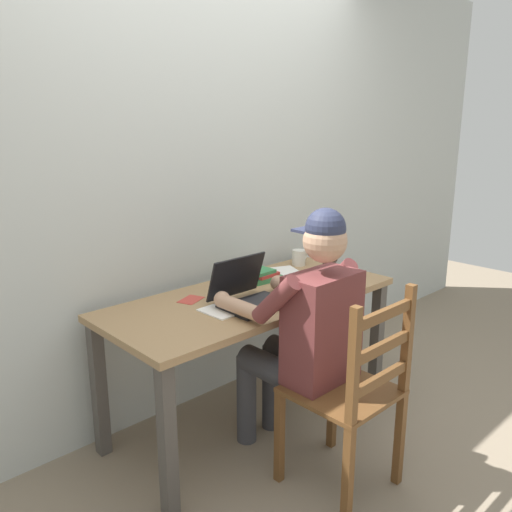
{
  "coord_description": "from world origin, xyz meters",
  "views": [
    {
      "loc": [
        -1.74,
        -1.87,
        1.6
      ],
      "look_at": [
        -0.02,
        -0.05,
        0.95
      ],
      "focal_mm": 36.43,
      "sensor_mm": 36.0,
      "label": 1
    }
  ],
  "objects_px": {
    "seated_person": "(304,327)",
    "wooden_chair": "(352,394)",
    "laptop": "(248,293)",
    "coffee_mug_dark": "(330,261)",
    "computer_mouse": "(295,290)",
    "landscape_photo_print": "(191,300)",
    "coffee_mug_white": "(299,258)",
    "book_stack_main": "(262,275)",
    "desk": "(252,311)"
  },
  "relations": [
    {
      "from": "seated_person",
      "to": "wooden_chair",
      "type": "distance_m",
      "value": 0.36
    },
    {
      "from": "laptop",
      "to": "wooden_chair",
      "type": "bearing_deg",
      "value": -85.87
    },
    {
      "from": "laptop",
      "to": "coffee_mug_dark",
      "type": "distance_m",
      "value": 0.79
    },
    {
      "from": "computer_mouse",
      "to": "landscape_photo_print",
      "type": "distance_m",
      "value": 0.55
    },
    {
      "from": "wooden_chair",
      "to": "coffee_mug_white",
      "type": "distance_m",
      "value": 1.17
    },
    {
      "from": "seated_person",
      "to": "laptop",
      "type": "distance_m",
      "value": 0.34
    },
    {
      "from": "wooden_chair",
      "to": "coffee_mug_dark",
      "type": "xyz_separation_m",
      "value": [
        0.74,
        0.73,
        0.31
      ]
    },
    {
      "from": "seated_person",
      "to": "book_stack_main",
      "type": "bearing_deg",
      "value": 64.11
    },
    {
      "from": "desk",
      "to": "computer_mouse",
      "type": "xyz_separation_m",
      "value": [
        0.18,
        -0.13,
        0.11
      ]
    },
    {
      "from": "landscape_photo_print",
      "to": "desk",
      "type": "bearing_deg",
      "value": -49.52
    },
    {
      "from": "desk",
      "to": "coffee_mug_dark",
      "type": "bearing_deg",
      "value": 2.62
    },
    {
      "from": "computer_mouse",
      "to": "laptop",
      "type": "bearing_deg",
      "value": 171.59
    },
    {
      "from": "seated_person",
      "to": "landscape_photo_print",
      "type": "relative_size",
      "value": 9.63
    },
    {
      "from": "computer_mouse",
      "to": "coffee_mug_dark",
      "type": "bearing_deg",
      "value": 18.44
    },
    {
      "from": "wooden_chair",
      "to": "laptop",
      "type": "height_order",
      "value": "laptop"
    },
    {
      "from": "wooden_chair",
      "to": "coffee_mug_white",
      "type": "height_order",
      "value": "wooden_chair"
    },
    {
      "from": "seated_person",
      "to": "computer_mouse",
      "type": "height_order",
      "value": "seated_person"
    },
    {
      "from": "desk",
      "to": "landscape_photo_print",
      "type": "distance_m",
      "value": 0.33
    },
    {
      "from": "desk",
      "to": "coffee_mug_white",
      "type": "xyz_separation_m",
      "value": [
        0.6,
        0.22,
        0.14
      ]
    },
    {
      "from": "coffee_mug_white",
      "to": "book_stack_main",
      "type": "xyz_separation_m",
      "value": [
        -0.39,
        -0.07,
        -0.02
      ]
    },
    {
      "from": "landscape_photo_print",
      "to": "computer_mouse",
      "type": "bearing_deg",
      "value": -52.58
    },
    {
      "from": "laptop",
      "to": "landscape_photo_print",
      "type": "bearing_deg",
      "value": 125.98
    },
    {
      "from": "seated_person",
      "to": "computer_mouse",
      "type": "bearing_deg",
      "value": 48.82
    },
    {
      "from": "desk",
      "to": "seated_person",
      "type": "relative_size",
      "value": 1.26
    },
    {
      "from": "desk",
      "to": "landscape_photo_print",
      "type": "bearing_deg",
      "value": 151.81
    },
    {
      "from": "seated_person",
      "to": "wooden_chair",
      "type": "bearing_deg",
      "value": -90.0
    },
    {
      "from": "laptop",
      "to": "computer_mouse",
      "type": "relative_size",
      "value": 3.3
    },
    {
      "from": "computer_mouse",
      "to": "coffee_mug_white",
      "type": "bearing_deg",
      "value": 39.82
    },
    {
      "from": "seated_person",
      "to": "coffee_mug_dark",
      "type": "bearing_deg",
      "value": 31.23
    },
    {
      "from": "book_stack_main",
      "to": "coffee_mug_white",
      "type": "bearing_deg",
      "value": 10.25
    },
    {
      "from": "desk",
      "to": "wooden_chair",
      "type": "distance_m",
      "value": 0.72
    },
    {
      "from": "seated_person",
      "to": "coffee_mug_dark",
      "type": "relative_size",
      "value": 10.54
    },
    {
      "from": "wooden_chair",
      "to": "landscape_photo_print",
      "type": "height_order",
      "value": "wooden_chair"
    },
    {
      "from": "coffee_mug_white",
      "to": "coffee_mug_dark",
      "type": "xyz_separation_m",
      "value": [
        0.07,
        -0.18,
        0.0
      ]
    },
    {
      "from": "landscape_photo_print",
      "to": "coffee_mug_white",
      "type": "bearing_deg",
      "value": -17.14
    },
    {
      "from": "computer_mouse",
      "to": "coffee_mug_white",
      "type": "relative_size",
      "value": 0.83
    },
    {
      "from": "seated_person",
      "to": "laptop",
      "type": "bearing_deg",
      "value": 97.64
    },
    {
      "from": "laptop",
      "to": "book_stack_main",
      "type": "bearing_deg",
      "value": 36.45
    },
    {
      "from": "wooden_chair",
      "to": "book_stack_main",
      "type": "relative_size",
      "value": 4.9
    },
    {
      "from": "coffee_mug_white",
      "to": "coffee_mug_dark",
      "type": "bearing_deg",
      "value": -68.75
    },
    {
      "from": "seated_person",
      "to": "landscape_photo_print",
      "type": "bearing_deg",
      "value": 111.03
    },
    {
      "from": "desk",
      "to": "book_stack_main",
      "type": "distance_m",
      "value": 0.28
    },
    {
      "from": "wooden_chair",
      "to": "laptop",
      "type": "distance_m",
      "value": 0.69
    },
    {
      "from": "book_stack_main",
      "to": "laptop",
      "type": "bearing_deg",
      "value": -143.55
    },
    {
      "from": "computer_mouse",
      "to": "seated_person",
      "type": "bearing_deg",
      "value": -131.18
    },
    {
      "from": "coffee_mug_white",
      "to": "book_stack_main",
      "type": "relative_size",
      "value": 0.62
    },
    {
      "from": "seated_person",
      "to": "coffee_mug_white",
      "type": "relative_size",
      "value": 10.38
    },
    {
      "from": "computer_mouse",
      "to": "coffee_mug_white",
      "type": "xyz_separation_m",
      "value": [
        0.42,
        0.35,
        0.03
      ]
    },
    {
      "from": "laptop",
      "to": "book_stack_main",
      "type": "xyz_separation_m",
      "value": [
        0.32,
        0.23,
        -0.02
      ]
    },
    {
      "from": "landscape_photo_print",
      "to": "coffee_mug_dark",
      "type": "bearing_deg",
      "value": -28.49
    }
  ]
}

